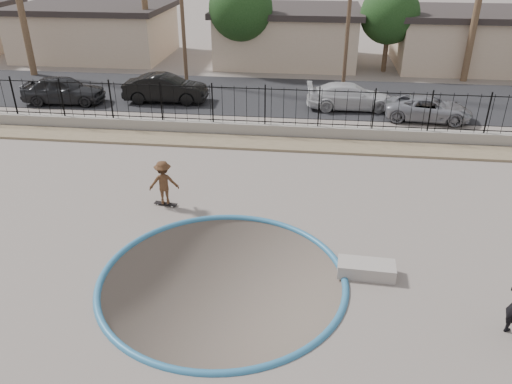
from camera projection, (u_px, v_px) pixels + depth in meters
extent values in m
cube|color=slate|center=(268.00, 144.00, 25.98)|extent=(120.00, 120.00, 2.20)
torus|color=teal|center=(223.00, 279.00, 14.01)|extent=(7.04, 7.04, 0.20)
cube|color=#8B775B|center=(262.00, 143.00, 22.98)|extent=(42.00, 1.60, 0.11)
cube|color=gray|center=(265.00, 130.00, 23.84)|extent=(42.00, 0.45, 0.60)
cube|color=black|center=(265.00, 122.00, 23.65)|extent=(40.00, 0.04, 0.03)
cube|color=black|center=(265.00, 89.00, 22.92)|extent=(40.00, 0.04, 0.04)
cube|color=black|center=(276.00, 96.00, 29.88)|extent=(90.00, 8.00, 0.04)
cube|color=#C4A78C|center=(96.00, 33.00, 39.06)|extent=(11.00, 8.00, 3.50)
cube|color=#2D2625|center=(93.00, 7.00, 38.17)|extent=(11.60, 8.60, 0.40)
cube|color=#C4A78C|center=(287.00, 37.00, 37.46)|extent=(10.00, 8.00, 3.50)
cube|color=#2D2625|center=(288.00, 10.00, 36.57)|extent=(10.60, 8.60, 0.40)
cube|color=#C4A78C|center=(481.00, 42.00, 35.97)|extent=(12.00, 8.00, 3.50)
cube|color=#2D2625|center=(487.00, 13.00, 35.08)|extent=(12.60, 8.60, 0.40)
cylinder|color=brown|center=(144.00, 0.00, 35.06)|extent=(0.44, 0.44, 9.00)
cylinder|color=brown|center=(479.00, 0.00, 30.72)|extent=(0.44, 0.44, 10.00)
cylinder|color=#473323|center=(182.00, 11.00, 30.23)|extent=(0.24, 0.24, 9.00)
cylinder|color=#473323|center=(349.00, 9.00, 29.05)|extent=(0.24, 0.24, 9.50)
cylinder|color=#473323|center=(241.00, 49.00, 34.81)|extent=(0.34, 0.34, 3.00)
sphere|color=#143311|center=(241.00, 8.00, 33.57)|extent=(4.32, 4.32, 4.32)
cylinder|color=#473323|center=(385.00, 52.00, 34.68)|extent=(0.34, 0.34, 2.75)
sphere|color=#143311|center=(390.00, 14.00, 33.55)|extent=(3.96, 3.96, 3.96)
imported|color=brown|center=(164.00, 185.00, 17.47)|extent=(1.15, 0.83, 1.60)
cube|color=black|center=(166.00, 204.00, 17.81)|extent=(0.86, 0.33, 0.02)
cylinder|color=silver|center=(158.00, 204.00, 17.83)|extent=(0.06, 0.04, 0.05)
cylinder|color=silver|center=(159.00, 202.00, 17.96)|extent=(0.06, 0.04, 0.05)
cylinder|color=silver|center=(172.00, 206.00, 17.69)|extent=(0.06, 0.04, 0.05)
cylinder|color=silver|center=(174.00, 204.00, 17.83)|extent=(0.06, 0.04, 0.05)
cube|color=#9E948C|center=(366.00, 269.00, 14.09)|extent=(1.63, 0.77, 0.40)
imported|color=black|center=(63.00, 90.00, 28.20)|extent=(4.66, 2.16, 1.55)
imported|color=black|center=(166.00, 88.00, 28.41)|extent=(4.77, 1.84, 1.55)
imported|color=silver|center=(350.00, 96.00, 27.35)|extent=(4.86, 2.27, 1.37)
imported|color=#93949B|center=(428.00, 108.00, 25.70)|extent=(4.56, 2.42, 1.22)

